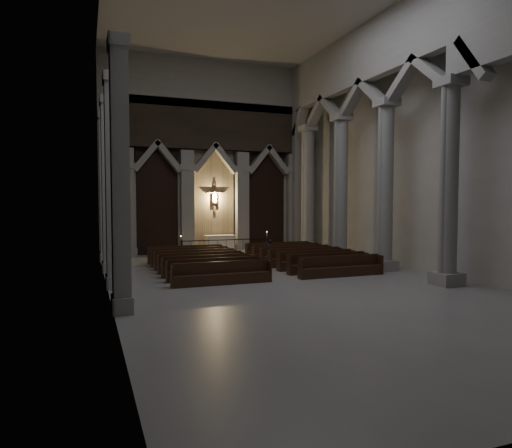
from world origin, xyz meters
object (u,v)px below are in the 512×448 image
at_px(altar, 220,243).
at_px(candle_stand_left, 181,252).
at_px(pews, 256,263).
at_px(worshipper, 271,250).
at_px(candle_stand_right, 267,248).
at_px(altar_rail, 226,245).

xyz_separation_m(altar, candle_stand_left, (-2.87, -2.01, -0.28)).
distance_m(altar, pews, 7.02).
height_order(altar, worshipper, worshipper).
xyz_separation_m(candle_stand_left, candle_stand_right, (5.45, 0.47, 0.03)).
distance_m(pews, worshipper, 2.99).
relative_size(pews, worshipper, 8.07).
bearing_deg(worshipper, altar, 88.49).
height_order(altar, candle_stand_left, candle_stand_left).
bearing_deg(candle_stand_left, candle_stand_right, 4.97).
xyz_separation_m(altar, worshipper, (1.57, -4.61, -0.05)).
bearing_deg(candle_stand_left, pews, -61.82).
distance_m(altar_rail, worshipper, 3.14).
height_order(altar, altar_rail, altar).
height_order(altar_rail, pews, altar_rail).
relative_size(altar_rail, candle_stand_left, 4.07).
relative_size(candle_stand_left, candle_stand_right, 0.93).
distance_m(altar, candle_stand_right, 3.01).
bearing_deg(altar, worshipper, -71.21).
relative_size(altar_rail, candle_stand_right, 3.78).
distance_m(candle_stand_left, pews, 5.66).
relative_size(altar_rail, pews, 0.57).
bearing_deg(altar, pews, -91.64).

